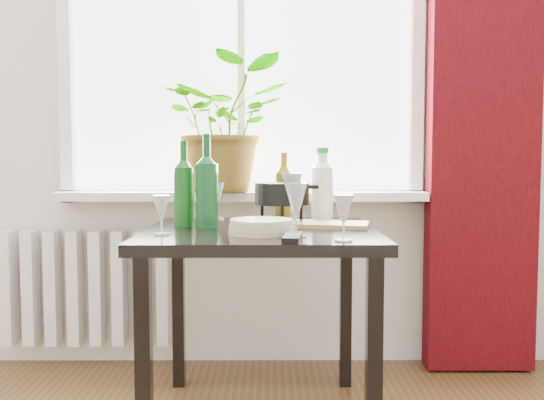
{
  "coord_description": "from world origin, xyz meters",
  "views": [
    {
      "loc": [
        0.14,
        -0.69,
        1.0
      ],
      "look_at": [
        0.14,
        1.55,
        0.85
      ],
      "focal_mm": 40.0,
      "sensor_mm": 36.0,
      "label": 1
    }
  ],
  "objects_px": {
    "wine_bottle_left": "(184,183)",
    "wineglass_far_right": "(344,217)",
    "wine_bottle_right": "(207,180)",
    "wineglass_back_center": "(292,197)",
    "tv_remote": "(292,238)",
    "potted_plant": "(226,125)",
    "cutting_board": "(329,224)",
    "bottle_amber": "(284,186)",
    "plate_stack": "(261,227)",
    "cleaning_bottle": "(322,184)",
    "radiator": "(86,288)",
    "table": "(261,253)",
    "wineglass_back_left": "(217,200)",
    "fondue_pot": "(282,204)",
    "wineglass_front_left": "(162,215)",
    "wineglass_front_right": "(296,209)"
  },
  "relations": [
    {
      "from": "wine_bottle_left",
      "to": "wineglass_far_right",
      "type": "relative_size",
      "value": 2.19
    },
    {
      "from": "wine_bottle_left",
      "to": "wineglass_far_right",
      "type": "xyz_separation_m",
      "value": [
        0.56,
        -0.43,
        -0.09
      ]
    },
    {
      "from": "wine_bottle_right",
      "to": "wineglass_back_center",
      "type": "xyz_separation_m",
      "value": [
        0.33,
        0.16,
        -0.08
      ]
    },
    {
      "from": "wine_bottle_right",
      "to": "tv_remote",
      "type": "bearing_deg",
      "value": -49.85
    },
    {
      "from": "wine_bottle_right",
      "to": "wineglass_back_center",
      "type": "relative_size",
      "value": 1.72
    },
    {
      "from": "potted_plant",
      "to": "cutting_board",
      "type": "height_order",
      "value": "potted_plant"
    },
    {
      "from": "wine_bottle_left",
      "to": "bottle_amber",
      "type": "xyz_separation_m",
      "value": [
        0.39,
        0.2,
        -0.02
      ]
    },
    {
      "from": "wine_bottle_left",
      "to": "plate_stack",
      "type": "height_order",
      "value": "wine_bottle_left"
    },
    {
      "from": "cleaning_bottle",
      "to": "wineglass_back_center",
      "type": "distance_m",
      "value": 0.15
    },
    {
      "from": "radiator",
      "to": "tv_remote",
      "type": "height_order",
      "value": "tv_remote"
    },
    {
      "from": "cleaning_bottle",
      "to": "cutting_board",
      "type": "height_order",
      "value": "cleaning_bottle"
    },
    {
      "from": "wineglass_back_center",
      "to": "table",
      "type": "bearing_deg",
      "value": -121.34
    },
    {
      "from": "radiator",
      "to": "cutting_board",
      "type": "relative_size",
      "value": 2.71
    },
    {
      "from": "radiator",
      "to": "wine_bottle_right",
      "type": "xyz_separation_m",
      "value": [
        0.65,
        -0.59,
        0.54
      ]
    },
    {
      "from": "cleaning_bottle",
      "to": "tv_remote",
      "type": "bearing_deg",
      "value": -103.91
    },
    {
      "from": "tv_remote",
      "to": "wineglass_back_left",
      "type": "bearing_deg",
      "value": 120.99
    },
    {
      "from": "cutting_board",
      "to": "radiator",
      "type": "bearing_deg",
      "value": 153.2
    },
    {
      "from": "table",
      "to": "wineglass_back_left",
      "type": "relative_size",
      "value": 5.27
    },
    {
      "from": "wine_bottle_right",
      "to": "cleaning_bottle",
      "type": "height_order",
      "value": "wine_bottle_right"
    },
    {
      "from": "wineglass_back_center",
      "to": "tv_remote",
      "type": "height_order",
      "value": "wineglass_back_center"
    },
    {
      "from": "tv_remote",
      "to": "cutting_board",
      "type": "bearing_deg",
      "value": 75.33
    },
    {
      "from": "plate_stack",
      "to": "fondue_pot",
      "type": "distance_m",
      "value": 0.3
    },
    {
      "from": "wineglass_front_left",
      "to": "cutting_board",
      "type": "xyz_separation_m",
      "value": [
        0.6,
        0.25,
        -0.06
      ]
    },
    {
      "from": "wineglass_back_center",
      "to": "wineglass_back_left",
      "type": "xyz_separation_m",
      "value": [
        -0.32,
        0.15,
        -0.02
      ]
    },
    {
      "from": "wine_bottle_right",
      "to": "wineglass_far_right",
      "type": "height_order",
      "value": "wine_bottle_right"
    },
    {
      "from": "potted_plant",
      "to": "wine_bottle_left",
      "type": "bearing_deg",
      "value": -105.69
    },
    {
      "from": "wine_bottle_right",
      "to": "wineglass_far_right",
      "type": "xyz_separation_m",
      "value": [
        0.47,
        -0.39,
        -0.1
      ]
    },
    {
      "from": "radiator",
      "to": "wineglass_back_center",
      "type": "relative_size",
      "value": 3.82
    },
    {
      "from": "wine_bottle_left",
      "to": "bottle_amber",
      "type": "relative_size",
      "value": 1.13
    },
    {
      "from": "bottle_amber",
      "to": "wineglass_far_right",
      "type": "bearing_deg",
      "value": -74.68
    },
    {
      "from": "wineglass_far_right",
      "to": "wineglass_back_left",
      "type": "relative_size",
      "value": 0.94
    },
    {
      "from": "wine_bottle_right",
      "to": "wineglass_front_left",
      "type": "xyz_separation_m",
      "value": [
        -0.13,
        -0.23,
        -0.11
      ]
    },
    {
      "from": "wine_bottle_left",
      "to": "tv_remote",
      "type": "distance_m",
      "value": 0.6
    },
    {
      "from": "wineglass_back_left",
      "to": "plate_stack",
      "type": "xyz_separation_m",
      "value": [
        0.2,
        -0.51,
        -0.06
      ]
    },
    {
      "from": "wine_bottle_left",
      "to": "cutting_board",
      "type": "relative_size",
      "value": 1.13
    },
    {
      "from": "wineglass_front_right",
      "to": "wineglass_far_right",
      "type": "xyz_separation_m",
      "value": [
        0.15,
        -0.11,
        -0.02
      ]
    },
    {
      "from": "wineglass_front_left",
      "to": "fondue_pot",
      "type": "bearing_deg",
      "value": 37.31
    },
    {
      "from": "wineglass_far_right",
      "to": "tv_remote",
      "type": "height_order",
      "value": "wineglass_far_right"
    },
    {
      "from": "wineglass_front_right",
      "to": "wineglass_front_left",
      "type": "distance_m",
      "value": 0.46
    },
    {
      "from": "potted_plant",
      "to": "wineglass_front_right",
      "type": "relative_size",
      "value": 3.32
    },
    {
      "from": "cleaning_bottle",
      "to": "wineglass_back_center",
      "type": "bearing_deg",
      "value": -157.18
    },
    {
      "from": "wine_bottle_right",
      "to": "wineglass_far_right",
      "type": "bearing_deg",
      "value": -39.7
    },
    {
      "from": "wineglass_front_right",
      "to": "wineglass_back_left",
      "type": "relative_size",
      "value": 1.14
    },
    {
      "from": "table",
      "to": "potted_plant",
      "type": "relative_size",
      "value": 1.39
    },
    {
      "from": "wineglass_front_left",
      "to": "potted_plant",
      "type": "bearing_deg",
      "value": 77.01
    },
    {
      "from": "cleaning_bottle",
      "to": "wine_bottle_left",
      "type": "bearing_deg",
      "value": -162.76
    },
    {
      "from": "table",
      "to": "cutting_board",
      "type": "distance_m",
      "value": 0.29
    },
    {
      "from": "plate_stack",
      "to": "tv_remote",
      "type": "bearing_deg",
      "value": -59.42
    },
    {
      "from": "table",
      "to": "wineglass_front_right",
      "type": "relative_size",
      "value": 4.61
    },
    {
      "from": "wineglass_far_right",
      "to": "cleaning_bottle",
      "type": "bearing_deg",
      "value": 91.56
    }
  ]
}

